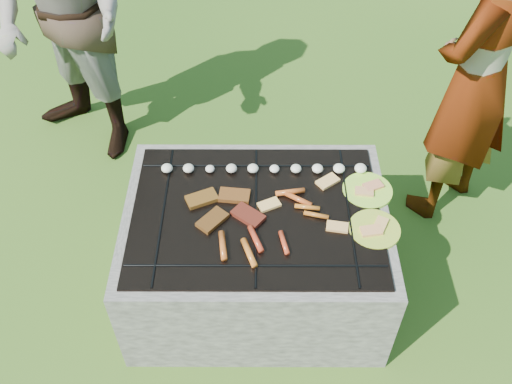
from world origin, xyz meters
TOP-DOWN VIEW (x-y plane):
  - lawn at (0.00, 0.00)m, footprint 60.00×60.00m
  - fire_pit at (0.00, 0.00)m, footprint 1.30×1.00m
  - mushrooms at (0.07, 0.28)m, footprint 1.06×0.06m
  - pork_slabs at (-0.15, 0.02)m, footprint 0.40×0.30m
  - sausages at (0.07, -0.10)m, footprint 0.53×0.49m
  - bread_on_grate at (0.27, 0.06)m, footprint 0.44×0.40m
  - plate_far at (0.56, 0.15)m, footprint 0.31×0.31m
  - plate_near at (0.56, -0.10)m, footprint 0.25×0.25m
  - cook at (1.16, 0.66)m, footprint 0.80×0.78m
  - bystander at (-1.14, 1.20)m, footprint 1.18×1.14m

SIDE VIEW (x-z plane):
  - lawn at x=0.00m, z-range 0.00..0.00m
  - fire_pit at x=0.00m, z-range -0.03..0.59m
  - plate_near at x=0.56m, z-range 0.59..0.63m
  - plate_far at x=0.56m, z-range 0.60..0.62m
  - bread_on_grate at x=0.27m, z-range 0.61..0.63m
  - pork_slabs at x=-0.15m, z-range 0.61..0.63m
  - sausages at x=0.07m, z-range 0.61..0.64m
  - mushrooms at x=0.07m, z-range 0.61..0.65m
  - cook at x=1.16m, z-range 0.00..1.85m
  - bystander at x=-1.14m, z-range 0.00..1.91m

